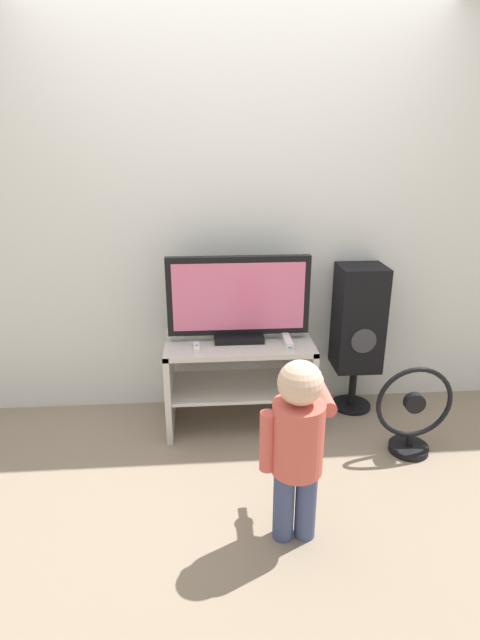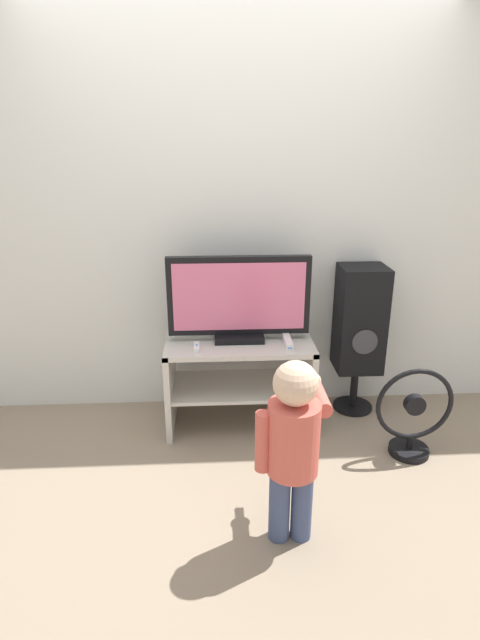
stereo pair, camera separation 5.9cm
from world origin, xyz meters
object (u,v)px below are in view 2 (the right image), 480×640
object	(u,v)px
remote_primary	(197,347)
floor_fan	(413,417)
speaker_tower	(360,322)
child	(293,438)
game_console	(288,342)
television	(239,300)

from	to	relation	value
remote_primary	floor_fan	xyz separation A→B (m)	(1.24, -0.30, -0.34)
speaker_tower	floor_fan	world-z (taller)	speaker_tower
child	game_console	bearing A→B (deg)	83.42
television	floor_fan	world-z (taller)	television
remote_primary	speaker_tower	size ratio (longest dim) A/B	0.13
child	floor_fan	bearing A→B (deg)	37.06
speaker_tower	game_console	bearing A→B (deg)	-155.79
child	floor_fan	xyz separation A→B (m)	(0.79, 0.60, -0.28)
television	remote_primary	bearing A→B (deg)	-152.72
television	child	xyz separation A→B (m)	(0.18, -1.03, -0.30)
television	floor_fan	bearing A→B (deg)	-23.73
game_console	floor_fan	xyz separation A→B (m)	(0.69, -0.32, -0.35)
remote_primary	speaker_tower	xyz separation A→B (m)	(1.05, 0.25, 0.04)
remote_primary	child	distance (m)	1.00
child	remote_primary	bearing A→B (deg)	116.19
remote_primary	floor_fan	world-z (taller)	remote_primary
remote_primary	floor_fan	bearing A→B (deg)	-13.46
game_console	speaker_tower	xyz separation A→B (m)	(0.50, 0.23, 0.03)
speaker_tower	television	bearing A→B (deg)	-171.94
game_console	remote_primary	bearing A→B (deg)	-177.91
television	speaker_tower	world-z (taller)	television
child	speaker_tower	xyz separation A→B (m)	(0.61, 1.14, 0.10)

